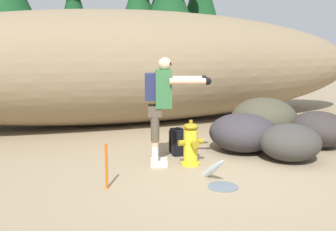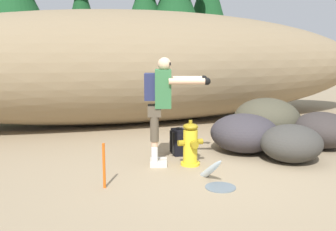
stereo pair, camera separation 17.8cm
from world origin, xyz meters
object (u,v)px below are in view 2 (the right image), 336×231
Objects in this scene: boulder_small at (244,133)px; boulder_large at (267,120)px; spare_backpack at (179,142)px; boulder_outlier at (291,143)px; fire_hydrant at (190,145)px; utility_worker at (162,98)px; survey_stake at (104,166)px; boulder_mid at (322,130)px.

boulder_large is at bearing 34.12° from boulder_small.
boulder_outlier is (1.56, -0.96, 0.08)m from spare_backpack.
fire_hydrant is at bearing -159.70° from boulder_small.
utility_worker is 1.80m from boulder_small.
fire_hydrant is 0.59× the size of boulder_small.
boulder_large is 2.17× the size of survey_stake.
fire_hydrant is at bearing 21.45° from survey_stake.
boulder_mid is 1.50m from boulder_small.
fire_hydrant is 1.28m from boulder_small.
boulder_mid reaches higher than boulder_outlier.
boulder_small is (-0.80, -0.54, -0.09)m from boulder_large.
boulder_mid is 1.15× the size of boulder_outlier.
utility_worker is 1.07m from spare_backpack.
boulder_large reaches higher than boulder_mid.
boulder_large reaches higher than fire_hydrant.
fire_hydrant is 2.23m from boulder_large.
survey_stake is (-4.12, -0.80, -0.03)m from boulder_mid.
fire_hydrant reaches higher than boulder_small.
utility_worker reaches higher than boulder_mid.
boulder_outlier is 3.05m from survey_stake.
boulder_mid is (0.68, -0.75, -0.10)m from boulder_large.
spare_backpack is at bearing 38.78° from survey_stake.
boulder_small is (1.20, 0.44, 0.01)m from fire_hydrant.
utility_worker is 1.28× the size of boulder_large.
boulder_small is 2.82m from survey_stake.
boulder_outlier and survey_stake have the same top height.
survey_stake is at bearing -175.73° from boulder_outlier.
utility_worker reaches higher than fire_hydrant.
boulder_mid is at bearing 19.35° from utility_worker.
boulder_outlier is at bearing -152.01° from boulder_mid.
boulder_outlier is (0.41, -0.78, -0.03)m from boulder_small.
boulder_large is at bearing 36.88° from utility_worker.
spare_backpack is at bearing -169.53° from boulder_large.
boulder_large is 1.39m from boulder_outlier.
boulder_outlier is (-0.40, -1.33, -0.12)m from boulder_large.
utility_worker is 3.55× the size of spare_backpack.
survey_stake reaches higher than spare_backpack.
survey_stake is at bearing -158.55° from fire_hydrant.
fire_hydrant is 2.69m from boulder_mid.
fire_hydrant is at bearing -88.64° from spare_backpack.
utility_worker reaches higher than boulder_large.
utility_worker is at bearing 161.83° from fire_hydrant.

